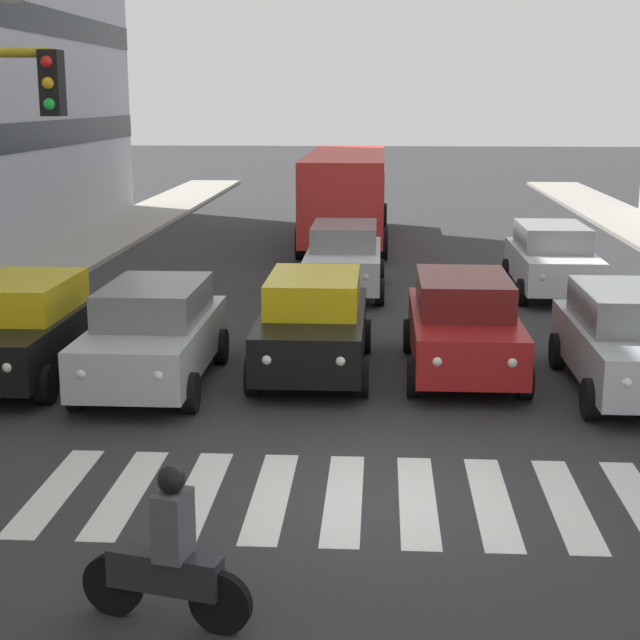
# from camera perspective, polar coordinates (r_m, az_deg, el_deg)

# --- Properties ---
(ground_plane) EXTENTS (180.00, 180.00, 0.00)m
(ground_plane) POSITION_cam_1_polar(r_m,az_deg,el_deg) (12.12, 3.56, -10.39)
(ground_plane) COLOR #2D2D30
(crosswalk_markings) EXTENTS (8.55, 2.80, 0.01)m
(crosswalk_markings) POSITION_cam_1_polar(r_m,az_deg,el_deg) (12.12, 3.56, -10.37)
(crosswalk_markings) COLOR silver
(crosswalk_markings) RESTS_ON ground_plane
(car_1) EXTENTS (2.02, 4.44, 1.72)m
(car_1) POSITION_cam_1_polar(r_m,az_deg,el_deg) (16.85, 17.65, -1.12)
(car_1) COLOR #B2B7BC
(car_1) RESTS_ON ground_plane
(car_2) EXTENTS (2.02, 4.44, 1.72)m
(car_2) POSITION_cam_1_polar(r_m,az_deg,el_deg) (17.37, 8.38, -0.24)
(car_2) COLOR maroon
(car_2) RESTS_ON ground_plane
(car_3) EXTENTS (2.02, 4.44, 1.72)m
(car_3) POSITION_cam_1_polar(r_m,az_deg,el_deg) (17.28, -0.39, -0.16)
(car_3) COLOR black
(car_3) RESTS_ON ground_plane
(car_4) EXTENTS (2.02, 4.44, 1.72)m
(car_4) POSITION_cam_1_polar(r_m,az_deg,el_deg) (16.72, -9.70, -0.79)
(car_4) COLOR #B2B7BC
(car_4) RESTS_ON ground_plane
(car_5) EXTENTS (2.02, 4.44, 1.72)m
(car_5) POSITION_cam_1_polar(r_m,az_deg,el_deg) (17.69, -17.01, -0.43)
(car_5) COLOR black
(car_5) RESTS_ON ground_plane
(car_row2_0) EXTENTS (2.02, 4.44, 1.72)m
(car_row2_0) POSITION_cam_1_polar(r_m,az_deg,el_deg) (24.37, 1.42, 3.66)
(car_row2_0) COLOR silver
(car_row2_0) RESTS_ON ground_plane
(car_row2_1) EXTENTS (2.02, 4.44, 1.72)m
(car_row2_1) POSITION_cam_1_polar(r_m,az_deg,el_deg) (24.93, 13.41, 3.52)
(car_row2_1) COLOR silver
(car_row2_1) RESTS_ON ground_plane
(bus_behind_traffic) EXTENTS (2.78, 10.50, 3.00)m
(bus_behind_traffic) POSITION_cam_1_polar(r_m,az_deg,el_deg) (33.01, 1.55, 7.78)
(bus_behind_traffic) COLOR red
(bus_behind_traffic) RESTS_ON ground_plane
(motorcycle_with_rider) EXTENTS (1.67, 0.52, 1.57)m
(motorcycle_with_rider) POSITION_cam_1_polar(r_m,az_deg,el_deg) (9.30, -8.90, -13.69)
(motorcycle_with_rider) COLOR black
(motorcycle_with_rider) RESTS_ON ground_plane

